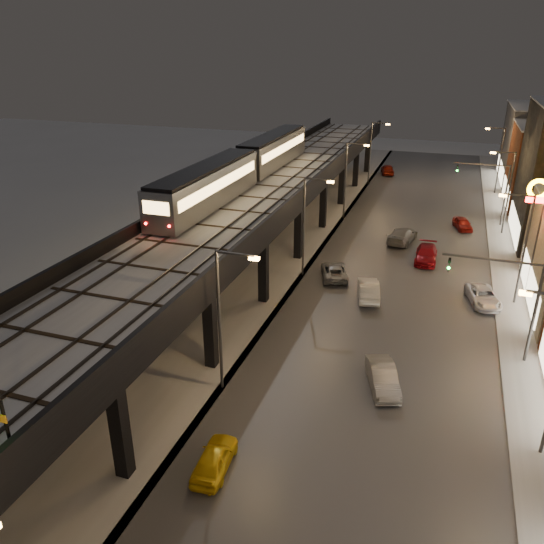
% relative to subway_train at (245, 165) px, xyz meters
% --- Properties ---
extents(road_surface, '(17.00, 120.00, 0.06)m').
position_rel_subway_train_xyz_m(road_surface, '(16.00, -2.04, -8.27)').
color(road_surface, '#46474D').
rests_on(road_surface, ground).
extents(sidewalk_right, '(4.00, 120.00, 0.14)m').
position_rel_subway_train_xyz_m(sidewalk_right, '(26.00, -2.04, -8.23)').
color(sidewalk_right, '#9FA1A8').
rests_on(sidewalk_right, ground).
extents(under_viaduct_pavement, '(11.00, 120.00, 0.06)m').
position_rel_subway_train_xyz_m(under_viaduct_pavement, '(2.50, -2.04, -8.27)').
color(under_viaduct_pavement, '#9FA1A8').
rests_on(under_viaduct_pavement, ground).
extents(elevated_viaduct, '(9.00, 100.00, 6.30)m').
position_rel_subway_train_xyz_m(elevated_viaduct, '(2.50, -5.20, -2.68)').
color(elevated_viaduct, black).
rests_on(elevated_viaduct, ground).
extents(viaduct_trackbed, '(8.40, 100.00, 0.32)m').
position_rel_subway_train_xyz_m(viaduct_trackbed, '(2.49, -5.07, -1.91)').
color(viaduct_trackbed, '#B2B7C1').
rests_on(viaduct_trackbed, elevated_viaduct).
extents(viaduct_parapet_streetside, '(0.30, 100.00, 1.10)m').
position_rel_subway_train_xyz_m(viaduct_parapet_streetside, '(6.85, -5.04, -1.45)').
color(viaduct_parapet_streetside, black).
rests_on(viaduct_parapet_streetside, elevated_viaduct).
extents(viaduct_parapet_far, '(0.30, 100.00, 1.10)m').
position_rel_subway_train_xyz_m(viaduct_parapet_far, '(-1.85, -5.04, -1.45)').
color(viaduct_parapet_far, black).
rests_on(viaduct_parapet_far, elevated_viaduct).
extents(streetlight_left_1, '(2.57, 0.28, 9.00)m').
position_rel_subway_train_xyz_m(streetlight_left_1, '(8.07, -24.04, -3.06)').
color(streetlight_left_1, '#38383A').
rests_on(streetlight_left_1, ground).
extents(streetlight_left_2, '(2.57, 0.28, 9.00)m').
position_rel_subway_train_xyz_m(streetlight_left_2, '(8.07, -6.04, -3.06)').
color(streetlight_left_2, '#38383A').
rests_on(streetlight_left_2, ground).
extents(streetlight_right_2, '(2.56, 0.28, 9.00)m').
position_rel_subway_train_xyz_m(streetlight_right_2, '(25.23, -6.04, -3.06)').
color(streetlight_right_2, '#38383A').
rests_on(streetlight_right_2, ground).
extents(streetlight_left_3, '(2.57, 0.28, 9.00)m').
position_rel_subway_train_xyz_m(streetlight_left_3, '(8.07, 11.96, -3.06)').
color(streetlight_left_3, '#38383A').
rests_on(streetlight_left_3, ground).
extents(streetlight_right_3, '(2.56, 0.28, 9.00)m').
position_rel_subway_train_xyz_m(streetlight_right_3, '(25.23, 11.96, -3.06)').
color(streetlight_right_3, '#38383A').
rests_on(streetlight_right_3, ground).
extents(streetlight_left_4, '(2.57, 0.28, 9.00)m').
position_rel_subway_train_xyz_m(streetlight_left_4, '(8.07, 29.96, -3.06)').
color(streetlight_left_4, '#38383A').
rests_on(streetlight_left_4, ground).
extents(streetlight_right_4, '(2.56, 0.28, 9.00)m').
position_rel_subway_train_xyz_m(streetlight_right_4, '(25.23, 29.96, -3.06)').
color(streetlight_right_4, '#38383A').
rests_on(streetlight_right_4, ground).
extents(traffic_light_rig_a, '(6.10, 0.34, 7.00)m').
position_rel_subway_train_xyz_m(traffic_light_rig_a, '(24.34, -15.04, -3.80)').
color(traffic_light_rig_a, '#38383A').
rests_on(traffic_light_rig_a, ground).
extents(traffic_light_rig_b, '(6.10, 0.34, 7.00)m').
position_rel_subway_train_xyz_m(traffic_light_rig_b, '(24.34, 14.96, -3.80)').
color(traffic_light_rig_b, '#38383A').
rests_on(traffic_light_rig_b, ground).
extents(subway_train, '(2.83, 34.32, 3.38)m').
position_rel_subway_train_xyz_m(subway_train, '(0.00, 0.00, 0.00)').
color(subway_train, gray).
rests_on(subway_train, viaduct_trackbed).
extents(car_taxi, '(1.84, 3.87, 1.28)m').
position_rel_subway_train_xyz_m(car_taxi, '(10.20, -30.40, -7.66)').
color(car_taxi, gold).
rests_on(car_taxi, ground).
extents(car_near_white, '(2.55, 4.83, 1.51)m').
position_rel_subway_train_xyz_m(car_near_white, '(14.17, -8.81, -7.54)').
color(car_near_white, silver).
rests_on(car_near_white, ground).
extents(car_mid_silver, '(3.42, 5.02, 1.28)m').
position_rel_subway_train_xyz_m(car_mid_silver, '(10.63, -5.72, -7.66)').
color(car_mid_silver, gray).
rests_on(car_mid_silver, ground).
extents(car_mid_dark, '(3.08, 5.56, 1.52)m').
position_rel_subway_train_xyz_m(car_mid_dark, '(15.36, 5.63, -7.54)').
color(car_mid_dark, gray).
rests_on(car_mid_dark, ground).
extents(car_far_white, '(2.79, 4.81, 1.54)m').
position_rel_subway_train_xyz_m(car_far_white, '(9.70, 37.18, -7.53)').
color(car_far_white, maroon).
rests_on(car_far_white, ground).
extents(car_onc_silver, '(2.80, 4.57, 1.42)m').
position_rel_subway_train_xyz_m(car_onc_silver, '(17.03, -20.95, -7.59)').
color(car_onc_silver, gray).
rests_on(car_onc_silver, ground).
extents(car_onc_dark, '(3.09, 4.88, 1.25)m').
position_rel_subway_train_xyz_m(car_onc_dark, '(23.07, -6.94, -7.67)').
color(car_onc_dark, white).
rests_on(car_onc_dark, ground).
extents(car_onc_white, '(2.02, 4.86, 1.41)m').
position_rel_subway_train_xyz_m(car_onc_white, '(18.12, 0.91, -7.59)').
color(car_onc_white, maroon).
rests_on(car_onc_white, ground).
extents(car_onc_red, '(2.54, 4.03, 1.28)m').
position_rel_subway_train_xyz_m(car_onc_red, '(21.34, 12.19, -7.66)').
color(car_onc_red, maroon).
rests_on(car_onc_red, ground).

